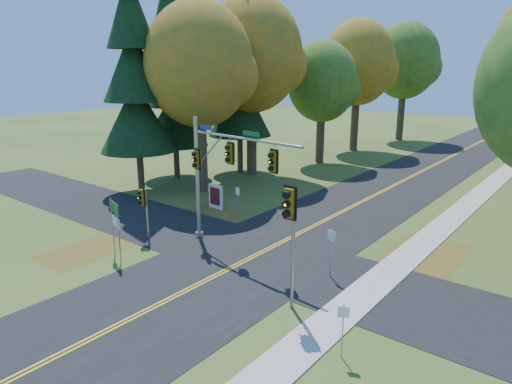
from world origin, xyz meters
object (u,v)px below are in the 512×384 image
Objects in this scene: route_sign_cluster at (115,218)px; info_kiosk at (216,197)px; traffic_mast at (219,167)px; east_signal_pole at (290,217)px.

route_sign_cluster is 1.82× the size of info_kiosk.
info_kiosk is (-1.90, 9.26, -1.31)m from route_sign_cluster.
info_kiosk is (-4.82, 4.80, -3.55)m from traffic_mast.
traffic_mast is 4.49× the size of info_kiosk.
traffic_mast is at bearing -41.72° from info_kiosk.
route_sign_cluster reaches higher than info_kiosk.
traffic_mast is at bearing 75.50° from route_sign_cluster.
east_signal_pole is (6.72, -3.28, -0.49)m from traffic_mast.
traffic_mast reaches higher than route_sign_cluster.
route_sign_cluster is (-2.92, -4.46, -2.25)m from traffic_mast.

